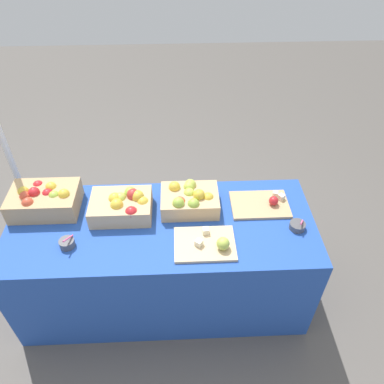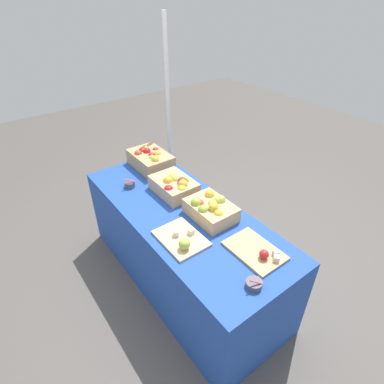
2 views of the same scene
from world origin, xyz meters
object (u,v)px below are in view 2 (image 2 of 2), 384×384
(cutting_board_front, at_px, (182,239))
(cutting_board_back, at_px, (256,251))
(tent_pole, at_px, (169,120))
(sample_bowl_mid, at_px, (254,284))
(apple_crate_left, at_px, (150,159))
(sample_bowl_near, at_px, (130,184))
(apple_crate_right, at_px, (211,209))
(apple_crate_middle, at_px, (175,185))

(cutting_board_front, height_order, cutting_board_back, cutting_board_front)
(tent_pole, bearing_deg, cutting_board_front, -30.30)
(cutting_board_front, distance_m, sample_bowl_mid, 0.56)
(apple_crate_left, bearing_deg, cutting_board_back, -1.35)
(sample_bowl_near, bearing_deg, cutting_board_back, 13.64)
(apple_crate_left, bearing_deg, sample_bowl_near, -58.63)
(cutting_board_back, height_order, sample_bowl_near, sample_bowl_near)
(sample_bowl_mid, distance_m, tent_pole, 2.03)
(apple_crate_right, relative_size, tent_pole, 0.18)
(apple_crate_left, xyz_separation_m, cutting_board_front, (1.01, -0.35, -0.06))
(tent_pole, bearing_deg, cutting_board_back, -15.22)
(cutting_board_back, distance_m, sample_bowl_near, 1.22)
(cutting_board_front, bearing_deg, tent_pole, 149.70)
(sample_bowl_near, xyz_separation_m, tent_pole, (-0.54, 0.76, 0.23))
(apple_crate_left, distance_m, apple_crate_middle, 0.50)
(apple_crate_left, distance_m, cutting_board_back, 1.38)
(sample_bowl_mid, relative_size, tent_pole, 0.05)
(apple_crate_middle, distance_m, cutting_board_front, 0.59)
(apple_crate_left, height_order, apple_crate_right, apple_crate_left)
(cutting_board_front, distance_m, tent_pole, 1.58)
(apple_crate_middle, xyz_separation_m, cutting_board_front, (0.51, -0.29, -0.05))
(apple_crate_right, xyz_separation_m, sample_bowl_near, (-0.72, -0.29, -0.05))
(cutting_board_back, bearing_deg, apple_crate_left, 178.65)
(cutting_board_back, bearing_deg, sample_bowl_near, -166.36)
(sample_bowl_near, relative_size, tent_pole, 0.05)
(apple_crate_left, xyz_separation_m, apple_crate_middle, (0.50, -0.07, -0.01))
(apple_crate_left, bearing_deg, apple_crate_middle, -7.47)
(sample_bowl_near, bearing_deg, sample_bowl_mid, 3.39)
(apple_crate_right, height_order, sample_bowl_mid, apple_crate_right)
(sample_bowl_near, bearing_deg, apple_crate_left, 121.37)
(cutting_board_front, xyz_separation_m, tent_pole, (-1.35, 0.79, 0.23))
(apple_crate_left, distance_m, tent_pole, 0.58)
(apple_crate_right, xyz_separation_m, tent_pole, (-1.26, 0.47, 0.18))
(apple_crate_left, relative_size, cutting_board_back, 1.14)
(sample_bowl_mid, bearing_deg, sample_bowl_near, -176.61)
(apple_crate_middle, relative_size, tent_pole, 0.19)
(apple_crate_left, distance_m, sample_bowl_near, 0.38)
(apple_crate_middle, xyz_separation_m, sample_bowl_mid, (1.06, -0.17, -0.05))
(apple_crate_left, relative_size, sample_bowl_near, 4.37)
(cutting_board_back, relative_size, sample_bowl_near, 3.85)
(sample_bowl_near, height_order, tent_pole, tent_pole)
(apple_crate_left, distance_m, sample_bowl_mid, 1.57)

